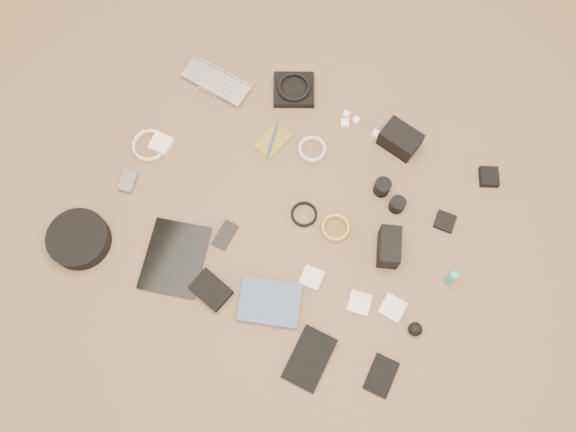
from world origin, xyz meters
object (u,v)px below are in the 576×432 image
at_px(tablet, 175,258).
at_px(headphone_case, 79,239).
at_px(dslr_camera, 400,139).
at_px(paperback, 266,325).
at_px(laptop, 211,89).
at_px(phone, 225,235).

distance_m(tablet, headphone_case, 0.36).
bearing_deg(dslr_camera, paperback, -87.94).
height_order(laptop, tablet, laptop).
height_order(headphone_case, paperback, headphone_case).
distance_m(laptop, paperback, 0.99).
xyz_separation_m(dslr_camera, phone, (-0.46, -0.62, -0.04)).
distance_m(laptop, headphone_case, 0.79).
distance_m(laptop, tablet, 0.72).
bearing_deg(tablet, phone, 37.21).
relative_size(dslr_camera, tablet, 0.54).
xyz_separation_m(laptop, paperback, (0.62, -0.78, -0.00)).
bearing_deg(phone, tablet, -125.54).
distance_m(dslr_camera, paperback, 0.88).
relative_size(tablet, paperback, 1.27).
bearing_deg(dslr_camera, laptop, -160.34).
bearing_deg(dslr_camera, tablet, -113.50).
bearing_deg(phone, paperback, -36.30).
bearing_deg(dslr_camera, headphone_case, -123.72).
distance_m(tablet, paperback, 0.42).
relative_size(laptop, phone, 2.64).
distance_m(headphone_case, paperback, 0.76).
xyz_separation_m(phone, headphone_case, (-0.48, -0.24, 0.03)).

